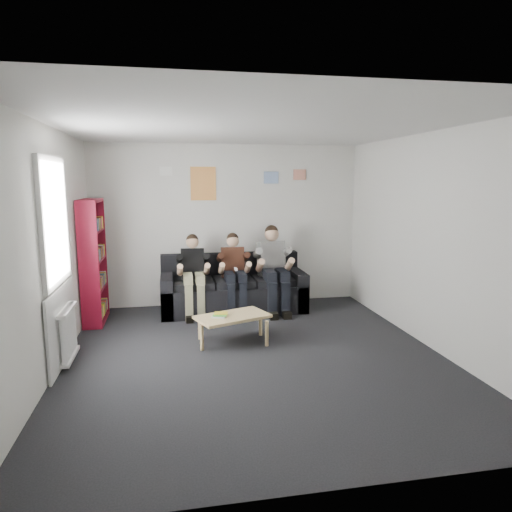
{
  "coord_description": "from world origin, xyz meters",
  "views": [
    {
      "loc": [
        -0.95,
        -5.17,
        2.09
      ],
      "look_at": [
        0.26,
        1.3,
        1.01
      ],
      "focal_mm": 32.0,
      "sensor_mm": 36.0,
      "label": 1
    }
  ],
  "objects_px": {
    "bookshelf": "(94,261)",
    "sofa": "(233,290)",
    "person_left": "(194,275)",
    "coffee_table": "(233,319)",
    "person_middle": "(234,273)",
    "person_right": "(274,269)"
  },
  "relations": [
    {
      "from": "sofa",
      "to": "person_middle",
      "type": "relative_size",
      "value": 1.81
    },
    {
      "from": "sofa",
      "to": "bookshelf",
      "type": "relative_size",
      "value": 1.26
    },
    {
      "from": "bookshelf",
      "to": "person_right",
      "type": "xyz_separation_m",
      "value": [
        2.75,
        0.06,
        -0.23
      ]
    },
    {
      "from": "bookshelf",
      "to": "person_left",
      "type": "xyz_separation_m",
      "value": [
        1.46,
        0.07,
        -0.27
      ]
    },
    {
      "from": "coffee_table",
      "to": "person_middle",
      "type": "relative_size",
      "value": 0.72
    },
    {
      "from": "bookshelf",
      "to": "person_left",
      "type": "distance_m",
      "value": 1.49
    },
    {
      "from": "coffee_table",
      "to": "person_middle",
      "type": "height_order",
      "value": "person_middle"
    },
    {
      "from": "bookshelf",
      "to": "person_left",
      "type": "height_order",
      "value": "bookshelf"
    },
    {
      "from": "bookshelf",
      "to": "person_middle",
      "type": "distance_m",
      "value": 2.12
    },
    {
      "from": "bookshelf",
      "to": "sofa",
      "type": "bearing_deg",
      "value": 7.16
    },
    {
      "from": "coffee_table",
      "to": "person_right",
      "type": "bearing_deg",
      "value": 57.49
    },
    {
      "from": "coffee_table",
      "to": "person_middle",
      "type": "distance_m",
      "value": 1.41
    },
    {
      "from": "coffee_table",
      "to": "person_middle",
      "type": "bearing_deg",
      "value": 80.94
    },
    {
      "from": "coffee_table",
      "to": "person_left",
      "type": "xyz_separation_m",
      "value": [
        -0.43,
        1.35,
        0.32
      ]
    },
    {
      "from": "sofa",
      "to": "person_right",
      "type": "xyz_separation_m",
      "value": [
        0.64,
        -0.21,
        0.37
      ]
    },
    {
      "from": "sofa",
      "to": "person_left",
      "type": "height_order",
      "value": "person_left"
    },
    {
      "from": "person_middle",
      "to": "person_right",
      "type": "distance_m",
      "value": 0.64
    },
    {
      "from": "sofa",
      "to": "person_middle",
      "type": "height_order",
      "value": "person_middle"
    },
    {
      "from": "person_right",
      "to": "bookshelf",
      "type": "bearing_deg",
      "value": 174.18
    },
    {
      "from": "bookshelf",
      "to": "person_left",
      "type": "bearing_deg",
      "value": 2.55
    },
    {
      "from": "sofa",
      "to": "person_left",
      "type": "xyz_separation_m",
      "value": [
        -0.64,
        -0.2,
        0.32
      ]
    },
    {
      "from": "person_left",
      "to": "coffee_table",
      "type": "bearing_deg",
      "value": -67.79
    }
  ]
}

